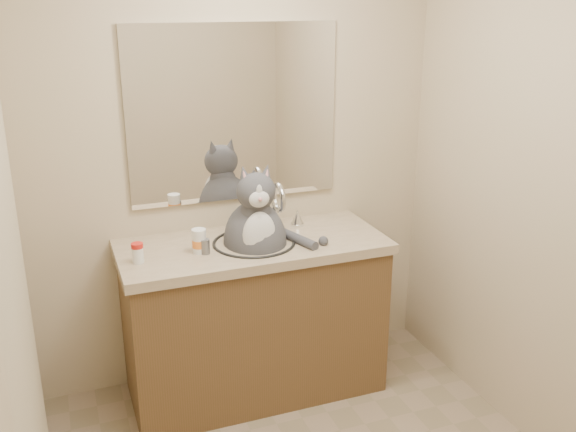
# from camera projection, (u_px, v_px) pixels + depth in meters

# --- Properties ---
(room) EXTENTS (2.22, 2.52, 2.42)m
(room) POSITION_uv_depth(u_px,v_px,m) (334.00, 242.00, 2.25)
(room) COLOR gray
(room) RESTS_ON ground
(vanity) EXTENTS (1.34, 0.59, 1.12)m
(vanity) POSITION_uv_depth(u_px,v_px,m) (254.00, 314.00, 3.35)
(vanity) COLOR brown
(vanity) RESTS_ON ground
(mirror) EXTENTS (1.10, 0.02, 0.90)m
(mirror) POSITION_uv_depth(u_px,v_px,m) (235.00, 114.00, 3.26)
(mirror) COLOR white
(mirror) RESTS_ON room
(shower_curtain) EXTENTS (0.02, 1.30, 1.93)m
(shower_curtain) POSITION_uv_depth(u_px,v_px,m) (20.00, 323.00, 2.04)
(shower_curtain) COLOR beige
(shower_curtain) RESTS_ON ground
(cat) EXTENTS (0.44, 0.40, 0.63)m
(cat) POSITION_uv_depth(u_px,v_px,m) (256.00, 236.00, 3.18)
(cat) COLOR #4A4A4F
(cat) RESTS_ON vanity
(pill_bottle_redcap) EXTENTS (0.07, 0.07, 0.10)m
(pill_bottle_redcap) POSITION_uv_depth(u_px,v_px,m) (138.00, 253.00, 2.95)
(pill_bottle_redcap) COLOR white
(pill_bottle_redcap) RESTS_ON vanity
(pill_bottle_orange) EXTENTS (0.07, 0.07, 0.12)m
(pill_bottle_orange) POSITION_uv_depth(u_px,v_px,m) (199.00, 241.00, 3.07)
(pill_bottle_orange) COLOR white
(pill_bottle_orange) RESTS_ON vanity
(grey_canister) EXTENTS (0.06, 0.06, 0.07)m
(grey_canister) POSITION_uv_depth(u_px,v_px,m) (205.00, 247.00, 3.06)
(grey_canister) COLOR slate
(grey_canister) RESTS_ON vanity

